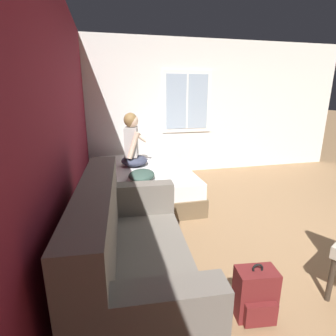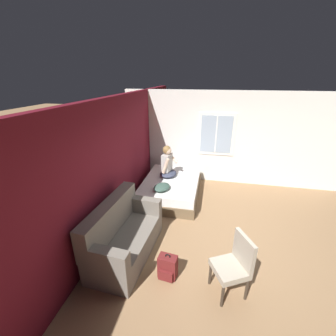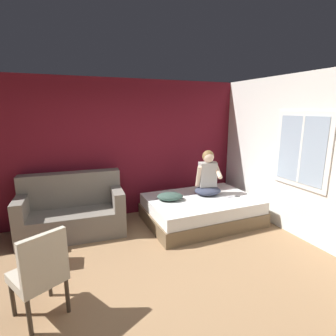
{
  "view_description": "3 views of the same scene",
  "coord_description": "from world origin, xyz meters",
  "px_view_note": "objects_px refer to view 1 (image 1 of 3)",
  "views": [
    {
      "loc": [
        -2.4,
        2.07,
        1.66
      ],
      "look_at": [
        0.54,
        1.36,
        0.79
      ],
      "focal_mm": 28.0,
      "sensor_mm": 36.0,
      "label": 1
    },
    {
      "loc": [
        -3.64,
        0.48,
        3.08
      ],
      "look_at": [
        0.81,
        1.4,
        1.19
      ],
      "focal_mm": 24.0,
      "sensor_mm": 36.0,
      "label": 2
    },
    {
      "loc": [
        -0.72,
        -2.62,
        2.13
      ],
      "look_at": [
        1.06,
        1.62,
        1.09
      ],
      "focal_mm": 28.0,
      "sensor_mm": 36.0,
      "label": 3
    }
  ],
  "objects_px": {
    "bed": "(144,182)",
    "cell_phone": "(150,159)",
    "person_seated": "(133,144)",
    "throw_pillow": "(142,175)",
    "couch": "(130,261)",
    "backpack": "(256,295)"
  },
  "relations": [
    {
      "from": "person_seated",
      "to": "throw_pillow",
      "type": "height_order",
      "value": "person_seated"
    },
    {
      "from": "cell_phone",
      "to": "person_seated",
      "type": "bearing_deg",
      "value": 32.91
    },
    {
      "from": "bed",
      "to": "cell_phone",
      "type": "bearing_deg",
      "value": -20.2
    },
    {
      "from": "backpack",
      "to": "throw_pillow",
      "type": "distance_m",
      "value": 2.16
    },
    {
      "from": "bed",
      "to": "cell_phone",
      "type": "distance_m",
      "value": 0.61
    },
    {
      "from": "person_seated",
      "to": "backpack",
      "type": "relative_size",
      "value": 1.91
    },
    {
      "from": "bed",
      "to": "couch",
      "type": "height_order",
      "value": "couch"
    },
    {
      "from": "bed",
      "to": "person_seated",
      "type": "relative_size",
      "value": 2.36
    },
    {
      "from": "bed",
      "to": "backpack",
      "type": "distance_m",
      "value": 2.7
    },
    {
      "from": "person_seated",
      "to": "cell_phone",
      "type": "distance_m",
      "value": 0.57
    },
    {
      "from": "bed",
      "to": "throw_pillow",
      "type": "distance_m",
      "value": 0.69
    },
    {
      "from": "bed",
      "to": "backpack",
      "type": "bearing_deg",
      "value": -170.23
    },
    {
      "from": "couch",
      "to": "throw_pillow",
      "type": "distance_m",
      "value": 1.73
    },
    {
      "from": "throw_pillow",
      "to": "cell_phone",
      "type": "bearing_deg",
      "value": -15.2
    },
    {
      "from": "bed",
      "to": "couch",
      "type": "bearing_deg",
      "value": 169.04
    },
    {
      "from": "couch",
      "to": "bed",
      "type": "bearing_deg",
      "value": -10.96
    },
    {
      "from": "person_seated",
      "to": "throw_pillow",
      "type": "xyz_separation_m",
      "value": [
        -0.82,
        -0.03,
        -0.29
      ]
    },
    {
      "from": "person_seated",
      "to": "backpack",
      "type": "distance_m",
      "value": 3.0
    },
    {
      "from": "backpack",
      "to": "bed",
      "type": "bearing_deg",
      "value": 9.77
    },
    {
      "from": "backpack",
      "to": "couch",
      "type": "bearing_deg",
      "value": 68.29
    },
    {
      "from": "cell_phone",
      "to": "bed",
      "type": "bearing_deg",
      "value": 59.86
    },
    {
      "from": "backpack",
      "to": "cell_phone",
      "type": "bearing_deg",
      "value": 4.78
    }
  ]
}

